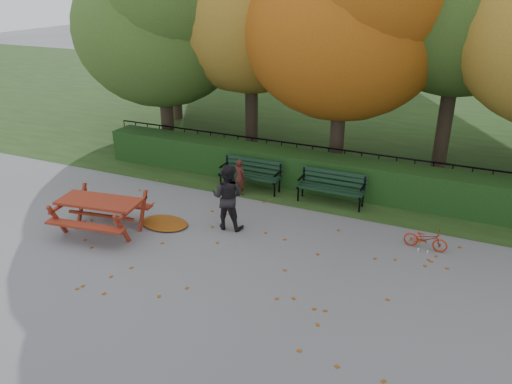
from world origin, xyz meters
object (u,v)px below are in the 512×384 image
at_px(bench_right, 332,185).
at_px(adult, 228,197).
at_px(picnic_table, 100,207).
at_px(child, 240,177).
at_px(tree_c, 355,10).
at_px(bicycle, 426,239).
at_px(tree_a, 164,16).
at_px(bench_left, 251,172).

xyz_separation_m(bench_right, adult, (-1.89, -2.45, 0.30)).
bearing_deg(picnic_table, child, 50.64).
distance_m(tree_c, child, 5.59).
xyz_separation_m(child, bicycle, (5.18, -1.05, -0.27)).
distance_m(tree_a, child, 5.99).
relative_size(tree_a, child, 7.14).
bearing_deg(tree_c, bicycle, -52.52).
bearing_deg(bicycle, bench_left, 75.81).
xyz_separation_m(tree_c, picnic_table, (-4.29, -6.16, -4.17)).
bearing_deg(bench_left, tree_a, 154.24).
height_order(bench_left, adult, adult).
distance_m(tree_a, bench_left, 5.89).
bearing_deg(tree_c, bench_left, -133.36).
bearing_deg(tree_a, adult, -44.53).
xyz_separation_m(tree_a, picnic_table, (1.73, -5.78, -3.87)).
relative_size(tree_a, bicycle, 7.79).
bearing_deg(bench_right, tree_a, 163.39).
xyz_separation_m(picnic_table, child, (2.03, 3.40, -0.13)).
bearing_deg(child, bicycle, -179.52).
xyz_separation_m(bench_left, bicycle, (5.06, -1.55, -0.27)).
bearing_deg(tree_c, tree_a, -176.35).
bearing_deg(tree_c, adult, -109.03).
bearing_deg(bench_left, child, -103.38).
bearing_deg(picnic_table, tree_a, 98.22).
bearing_deg(bicycle, tree_a, 71.90).
height_order(picnic_table, adult, adult).
relative_size(bench_right, adult, 1.10).
bearing_deg(bench_right, picnic_table, -139.40).
relative_size(bench_left, adult, 1.10).
relative_size(bench_right, child, 1.72).
xyz_separation_m(tree_c, bicycle, (2.92, -3.81, -4.57)).
relative_size(child, bicycle, 1.09).
distance_m(bench_left, bicycle, 5.30).
distance_m(tree_c, bicycle, 6.63).
xyz_separation_m(tree_a, child, (3.77, -2.38, -4.00)).
relative_size(tree_c, bench_left, 4.44).
bearing_deg(bench_left, bench_right, 0.00).
distance_m(child, adult, 2.07).
relative_size(tree_c, bicycle, 8.33).
distance_m(bench_right, picnic_table, 6.00).
distance_m(tree_a, picnic_table, 7.17).
distance_m(bench_right, child, 2.57).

